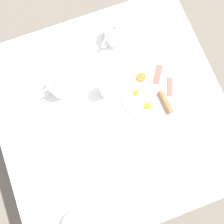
# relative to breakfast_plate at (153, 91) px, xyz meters

# --- Properties ---
(ground_plane) EXTENTS (8.00, 8.00, 0.00)m
(ground_plane) POSITION_rel_breakfast_plate_xyz_m (0.03, -0.21, -0.78)
(ground_plane) COLOR #70665B
(table) EXTENTS (1.03, 1.04, 0.77)m
(table) POSITION_rel_breakfast_plate_xyz_m (0.03, -0.21, -0.08)
(table) COLOR white
(table) RESTS_ON ground_plane
(breakfast_plate) EXTENTS (0.31, 0.31, 0.04)m
(breakfast_plate) POSITION_rel_breakfast_plate_xyz_m (0.00, 0.00, 0.00)
(breakfast_plate) COLOR white
(breakfast_plate) RESTS_ON table
(teapot_near) EXTENTS (0.10, 0.19, 0.12)m
(teapot_near) POSITION_rel_breakfast_plate_xyz_m (-0.16, -0.40, 0.04)
(teapot_near) COLOR white
(teapot_near) RESTS_ON table
(teapot_far) EXTENTS (0.11, 0.18, 0.12)m
(teapot_far) POSITION_rel_breakfast_plate_xyz_m (-0.32, -0.07, 0.04)
(teapot_far) COLOR white
(teapot_far) RESTS_ON table
(teacup_with_saucer_left) EXTENTS (0.14, 0.14, 0.06)m
(teacup_with_saucer_left) POSITION_rel_breakfast_plate_xyz_m (0.42, -0.52, 0.02)
(teacup_with_saucer_left) COLOR white
(teacup_with_saucer_left) RESTS_ON table
(water_glass_tall) EXTENTS (0.07, 0.07, 0.12)m
(water_glass_tall) POSITION_rel_breakfast_plate_xyz_m (-0.08, -0.21, 0.05)
(water_glass_tall) COLOR white
(water_glass_tall) RESTS_ON table
(fork_by_plate) EXTENTS (0.09, 0.15, 0.00)m
(fork_by_plate) POSITION_rel_breakfast_plate_xyz_m (0.31, -0.38, -0.01)
(fork_by_plate) COLOR silver
(fork_by_plate) RESTS_ON table
(knife_by_plate) EXTENTS (0.14, 0.19, 0.00)m
(knife_by_plate) POSITION_rel_breakfast_plate_xyz_m (0.09, -0.37, -0.01)
(knife_by_plate) COLOR silver
(knife_by_plate) RESTS_ON table
(spoon_for_tea) EXTENTS (0.09, 0.13, 0.00)m
(spoon_for_tea) POSITION_rel_breakfast_plate_xyz_m (0.26, 0.02, -0.01)
(spoon_for_tea) COLOR silver
(spoon_for_tea) RESTS_ON table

